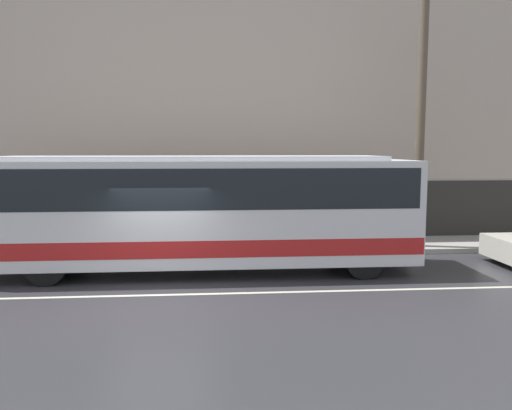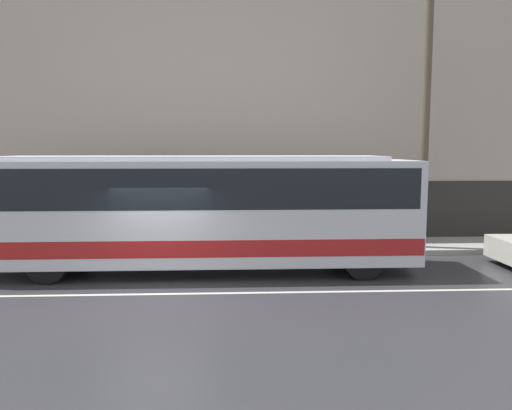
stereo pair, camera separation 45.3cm
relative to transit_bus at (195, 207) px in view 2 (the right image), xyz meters
The scene contains 6 objects.
ground_plane 3.02m from the transit_bus, 109.84° to the right, with size 60.00×60.00×0.00m, color #333338.
sidewalk 3.58m from the transit_bus, 105.05° to the left, with size 60.00×2.51×0.17m.
building_facade 5.16m from the transit_bus, 100.41° to the left, with size 60.00×0.35×9.14m.
lane_stripe 3.02m from the transit_bus, 109.84° to the right, with size 54.00×0.14×0.01m.
transit_bus is the anchor object (origin of this frame).
utility_pole_near 8.26m from the transit_bus, 17.64° to the left, with size 0.29×0.29×8.74m.
Camera 2 is at (1.87, -11.78, 3.48)m, focal length 35.00 mm.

